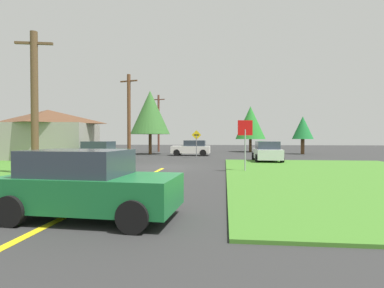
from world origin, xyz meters
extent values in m
plane|color=#2F2F2F|center=(0.00, 0.00, 0.00)|extent=(120.00, 120.00, 0.00)
cube|color=#407927|center=(9.91, -4.00, 0.04)|extent=(12.00, 20.00, 0.08)
cube|color=yellow|center=(0.00, -8.00, 0.01)|extent=(0.20, 14.00, 0.01)
cylinder|color=#9EA0A8|center=(4.95, -2.44, 1.19)|extent=(0.07, 0.07, 2.38)
cube|color=red|center=(4.95, -2.44, 2.46)|extent=(0.82, 0.21, 0.83)
cube|color=#196B33|center=(-5.75, 3.40, 0.64)|extent=(3.97, 2.18, 0.76)
cube|color=#2D3842|center=(-6.04, 3.42, 1.32)|extent=(2.22, 1.84, 0.60)
cylinder|color=black|center=(-4.38, 4.28, 0.34)|extent=(0.69, 0.26, 0.68)
cylinder|color=black|center=(-4.50, 2.36, 0.34)|extent=(0.69, 0.26, 0.68)
cylinder|color=black|center=(-7.00, 4.43, 0.34)|extent=(0.69, 0.26, 0.68)
cylinder|color=black|center=(-7.12, 2.52, 0.34)|extent=(0.69, 0.26, 0.68)
cube|color=white|center=(0.22, 12.72, 0.64)|extent=(4.09, 1.88, 0.76)
cube|color=#2D3842|center=(0.66, 12.72, 1.32)|extent=(2.26, 1.64, 0.60)
cylinder|color=black|center=(-1.18, 11.84, 0.34)|extent=(0.68, 0.23, 0.68)
cylinder|color=black|center=(-1.16, 13.64, 0.34)|extent=(0.68, 0.23, 0.68)
cylinder|color=black|center=(1.59, 11.81, 0.34)|extent=(0.68, 0.23, 0.68)
cylinder|color=black|center=(1.61, 13.60, 0.34)|extent=(0.68, 0.23, 0.68)
cube|color=#196B33|center=(0.71, -12.62, 0.64)|extent=(4.15, 2.17, 0.76)
cube|color=#2D3842|center=(0.37, -12.60, 1.32)|extent=(2.33, 1.82, 0.60)
cylinder|color=black|center=(2.14, -11.78, 0.34)|extent=(0.69, 0.27, 0.68)
cylinder|color=black|center=(2.01, -13.64, 0.34)|extent=(0.69, 0.27, 0.68)
cylinder|color=black|center=(-0.60, -11.59, 0.34)|extent=(0.69, 0.27, 0.68)
cylinder|color=black|center=(-0.73, -13.46, 0.34)|extent=(0.69, 0.27, 0.68)
cube|color=silver|center=(7.14, 4.96, 0.64)|extent=(1.87, 4.23, 0.76)
cube|color=#2D3842|center=(7.14, 4.80, 1.32)|extent=(1.64, 2.33, 0.60)
cylinder|color=black|center=(6.22, 6.39, 0.34)|extent=(0.22, 0.68, 0.68)
cylinder|color=black|center=(8.05, 6.40, 0.34)|extent=(0.22, 0.68, 0.68)
cylinder|color=black|center=(6.23, 3.52, 0.34)|extent=(0.22, 0.68, 0.68)
cylinder|color=black|center=(8.06, 3.53, 0.34)|extent=(0.22, 0.68, 0.68)
cylinder|color=brown|center=(-5.57, -5.32, 3.58)|extent=(0.35, 0.35, 7.16)
cube|color=brown|center=(-5.57, -5.32, 6.58)|extent=(1.78, 0.51, 0.12)
cylinder|color=brown|center=(-5.03, 7.91, 3.89)|extent=(0.33, 0.33, 7.77)
cube|color=brown|center=(-5.03, 7.91, 7.15)|extent=(1.77, 0.60, 0.12)
cylinder|color=brown|center=(-5.15, 21.14, 3.86)|extent=(0.28, 0.28, 7.72)
cube|color=brown|center=(-5.15, 21.14, 7.10)|extent=(1.78, 0.52, 0.12)
cylinder|color=slate|center=(1.17, 8.91, 1.08)|extent=(0.08, 0.08, 2.17)
cube|color=yellow|center=(1.17, 8.91, 2.17)|extent=(0.91, 0.08, 0.91)
cube|color=black|center=(1.17, 8.91, 2.17)|extent=(0.45, 0.07, 0.10)
cylinder|color=brown|center=(12.83, 16.87, 0.88)|extent=(0.41, 0.41, 1.76)
cone|color=#1A702F|center=(12.83, 16.87, 3.08)|extent=(2.40, 2.40, 2.64)
cylinder|color=brown|center=(7.25, 21.82, 0.86)|extent=(0.37, 0.37, 1.73)
cone|color=#267F29|center=(7.25, 21.82, 3.92)|extent=(4.00, 4.00, 4.39)
cylinder|color=brown|center=(-4.74, 14.81, 1.16)|extent=(0.36, 0.36, 2.33)
cone|color=#346A2B|center=(-4.74, 14.81, 4.83)|extent=(4.55, 4.55, 5.00)
cube|color=gray|center=(-11.80, 5.97, 1.58)|extent=(8.11, 6.43, 3.16)
pyramid|color=brown|center=(-11.80, 5.97, 3.77)|extent=(8.11, 6.43, 1.23)
camera|label=1|loc=(3.82, -19.47, 1.91)|focal=28.38mm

